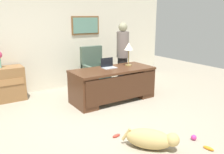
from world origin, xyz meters
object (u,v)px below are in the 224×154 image
at_px(desk, 113,83).
at_px(person_standing, 123,55).
at_px(desk_lamp, 129,48).
at_px(dog_toy_bone, 116,136).
at_px(dog_lying, 151,139).
at_px(laptop, 108,65).
at_px(armchair, 94,71).
at_px(dog_toy_plush, 209,148).
at_px(dog_toy_ball, 194,137).

xyz_separation_m(desk, person_standing, (0.76, 0.71, 0.50)).
relative_size(person_standing, desk_lamp, 3.14).
bearing_deg(dog_toy_bone, desk_lamp, 48.33).
relative_size(dog_lying, dog_toy_bone, 4.82).
distance_m(person_standing, laptop, 0.96).
relative_size(desk, desk_lamp, 3.42).
height_order(armchair, dog_toy_plush, armchair).
bearing_deg(desk_lamp, desk, -166.89).
relative_size(dog_toy_ball, dog_toy_bone, 0.58).
bearing_deg(dog_toy_ball, laptop, 91.96).
xyz_separation_m(laptop, dog_toy_bone, (-0.89, -1.67, -0.78)).
bearing_deg(dog_toy_ball, desk_lamp, 78.97).
height_order(dog_toy_ball, dog_toy_plush, dog_toy_ball).
bearing_deg(desk_lamp, dog_toy_plush, -100.88).
distance_m(dog_toy_ball, dog_toy_plush, 0.32).
bearing_deg(armchair, dog_toy_bone, -111.52).
bearing_deg(laptop, dog_lying, -106.32).
xyz_separation_m(person_standing, dog_toy_ball, (-0.71, -2.95, -0.86)).
bearing_deg(dog_lying, armchair, 76.36).
bearing_deg(dog_lying, desk_lamp, 61.25).
bearing_deg(desk, laptop, 100.37).
height_order(laptop, dog_toy_ball, laptop).
height_order(desk_lamp, dog_toy_bone, desk_lamp).
distance_m(dog_lying, dog_toy_ball, 0.77).
xyz_separation_m(desk, dog_lying, (-0.68, -2.06, -0.25)).
xyz_separation_m(desk_lamp, dog_toy_bone, (-1.44, -1.62, -1.15)).
bearing_deg(laptop, dog_toy_ball, -88.04).
relative_size(desk, person_standing, 1.09).
bearing_deg(person_standing, dog_toy_plush, -103.08).
distance_m(armchair, person_standing, 0.86).
bearing_deg(person_standing, laptop, -145.66).
distance_m(dog_toy_ball, dog_toy_bone, 1.23).
height_order(armchair, laptop, armchair).
bearing_deg(person_standing, dog_lying, -117.49).
distance_m(desk, dog_toy_ball, 2.28).
height_order(dog_lying, dog_toy_ball, dog_lying).
height_order(dog_lying, laptop, laptop).
bearing_deg(dog_toy_plush, desk, 89.97).
relative_size(armchair, dog_toy_bone, 7.60).
xyz_separation_m(dog_lying, dog_toy_ball, (0.74, -0.18, -0.11)).
bearing_deg(desk, desk_lamp, 13.11).
height_order(person_standing, dog_toy_ball, person_standing).
xyz_separation_m(laptop, dog_toy_plush, (0.03, -2.73, -0.78)).
distance_m(desk, dog_toy_plush, 2.58).
distance_m(laptop, dog_toy_bone, 2.04).
bearing_deg(dog_toy_ball, dog_toy_bone, 142.54).
bearing_deg(desk, dog_toy_bone, -121.73).
bearing_deg(person_standing, armchair, 157.21).
distance_m(person_standing, desk_lamp, 0.69).
distance_m(desk, person_standing, 1.15).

